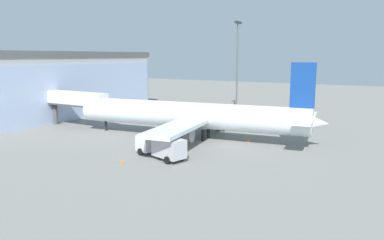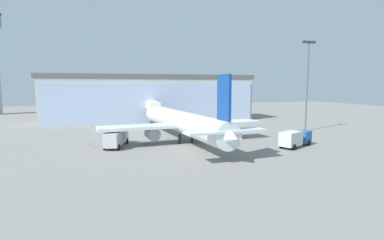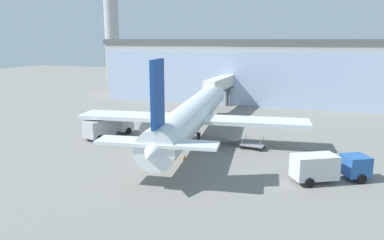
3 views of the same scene
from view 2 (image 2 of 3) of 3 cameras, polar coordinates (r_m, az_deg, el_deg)
name	(u,v)px [view 2 (image 2 of 3)]	position (r m, az deg, el deg)	size (l,w,h in m)	color
ground	(187,148)	(48.11, -0.94, -5.38)	(240.00, 240.00, 0.00)	gray
terminal_building	(151,98)	(86.82, -7.86, 4.20)	(58.67, 13.64, 13.08)	#B0B0B0
jet_bridge	(153,107)	(74.72, -7.48, 2.47)	(2.80, 13.87, 6.13)	silver
apron_light_mast	(307,78)	(70.53, 21.12, 7.39)	(3.20, 0.40, 19.58)	#59595E
airplane	(182,122)	(53.55, -2.00, -0.42)	(29.61, 39.26, 11.39)	white
catering_truck	(116,138)	(50.25, -14.31, -3.37)	(4.31, 7.62, 2.65)	silver
fuel_truck	(295,138)	(51.51, 18.99, -3.28)	(7.46, 5.43, 2.65)	#2659A5
baggage_cart	(227,138)	(55.02, 6.71, -3.39)	(2.99, 1.97, 1.50)	gray
safety_cone_nose	(205,148)	(46.71, 2.51, -5.40)	(0.36, 0.36, 0.55)	orange
safety_cone_wingtip	(89,144)	(53.18, -18.95, -4.29)	(0.36, 0.36, 0.55)	orange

